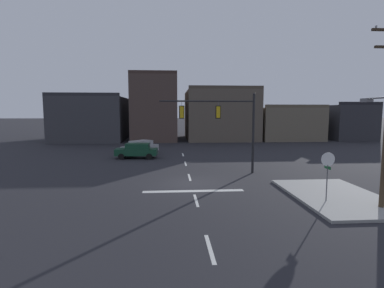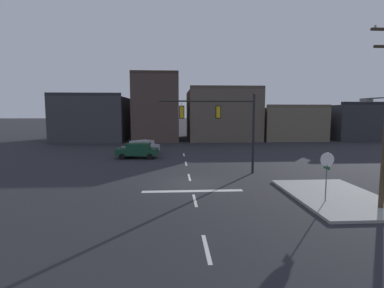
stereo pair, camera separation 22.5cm
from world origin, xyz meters
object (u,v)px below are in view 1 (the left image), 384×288
at_px(stop_sign, 328,165).
at_px(car_lot_nearside, 137,150).
at_px(car_lot_middle, 140,147).
at_px(signal_mast_near_side, 226,120).

xyz_separation_m(stop_sign, car_lot_nearside, (-12.10, 16.73, -1.29)).
bearing_deg(car_lot_middle, stop_sign, -58.59).
distance_m(signal_mast_near_side, stop_sign, 9.49).
relative_size(car_lot_nearside, car_lot_middle, 1.01).
bearing_deg(car_lot_middle, car_lot_nearside, -91.53).
height_order(signal_mast_near_side, car_lot_middle, signal_mast_near_side).
bearing_deg(stop_sign, car_lot_nearside, 125.88).
height_order(signal_mast_near_side, stop_sign, signal_mast_near_side).
bearing_deg(car_lot_nearside, stop_sign, -54.12).
height_order(stop_sign, car_lot_nearside, stop_sign).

